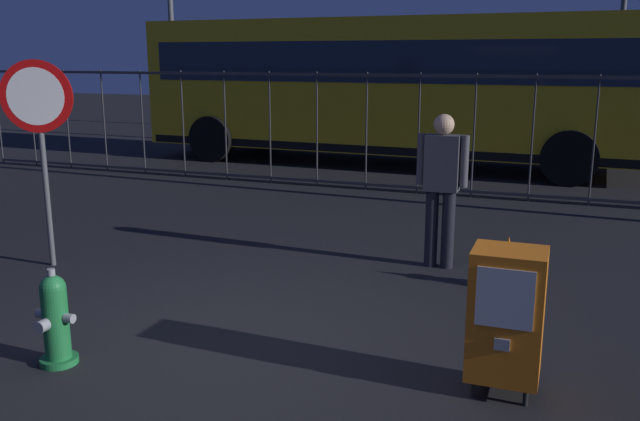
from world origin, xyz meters
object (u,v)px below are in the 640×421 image
Objects in this scene: newspaper_box_primary at (506,314)px; pedestrian at (442,182)px; traffic_cone at (507,263)px; bus_near at (392,83)px; fire_hydrant at (55,320)px; stop_sign at (39,120)px.

pedestrian is (-0.95, 2.67, 0.38)m from newspaper_box_primary.
traffic_cone is 0.05× the size of bus_near.
bus_near is at bearing 113.12° from traffic_cone.
stop_sign is at bearing 132.89° from fire_hydrant.
bus_near is (-0.15, 10.28, 1.36)m from fire_hydrant.
fire_hydrant is at bearing -87.05° from bus_near.
newspaper_box_primary is 2.86m from pedestrian.
traffic_cone is at bearing 44.50° from fire_hydrant.
pedestrian is 7.32m from bus_near.
fire_hydrant is 10.37m from bus_near.
pedestrian is 3.15× the size of traffic_cone.
pedestrian is 0.16× the size of bus_near.
pedestrian is at bearing 109.59° from newspaper_box_primary.
stop_sign is 8.51m from bus_near.
bus_near reaches higher than stop_sign.
traffic_cone is (0.77, -0.46, -0.69)m from pedestrian.
newspaper_box_primary is at bearing 12.87° from fire_hydrant.
traffic_cone is at bearing -30.83° from pedestrian.
pedestrian is (2.22, 3.39, 0.60)m from fire_hydrant.
fire_hydrant is 1.41× the size of traffic_cone.
bus_near is at bearing 90.83° from fire_hydrant.
bus_near is (-3.14, 7.34, 1.45)m from traffic_cone.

